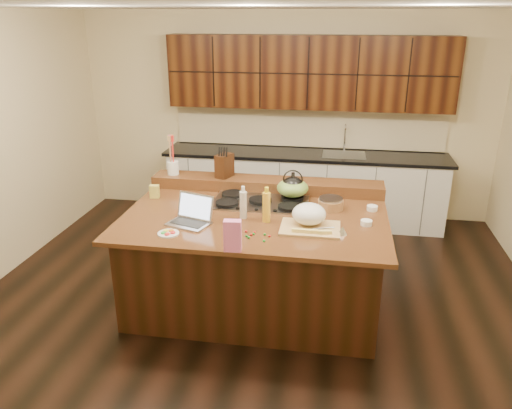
# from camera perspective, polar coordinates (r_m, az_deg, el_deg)

# --- Properties ---
(room) EXTENTS (5.52, 5.02, 2.72)m
(room) POSITION_cam_1_polar(r_m,az_deg,el_deg) (4.42, -0.11, 4.01)
(room) COLOR black
(room) RESTS_ON ground
(island) EXTENTS (2.40, 1.60, 0.92)m
(island) POSITION_cam_1_polar(r_m,az_deg,el_deg) (4.76, -0.10, -6.25)
(island) COLOR black
(island) RESTS_ON ground
(back_ledge) EXTENTS (2.40, 0.30, 0.12)m
(back_ledge) POSITION_cam_1_polar(r_m,az_deg,el_deg) (5.20, 1.18, 2.32)
(back_ledge) COLOR black
(back_ledge) RESTS_ON island
(cooktop) EXTENTS (0.92, 0.52, 0.05)m
(cooktop) POSITION_cam_1_polar(r_m,az_deg,el_deg) (4.84, 0.49, 0.33)
(cooktop) COLOR gray
(cooktop) RESTS_ON island
(back_counter) EXTENTS (3.70, 0.66, 2.40)m
(back_counter) POSITION_cam_1_polar(r_m,az_deg,el_deg) (6.62, 5.71, 6.35)
(back_counter) COLOR silver
(back_counter) RESTS_ON ground
(kettle) EXTENTS (0.27, 0.27, 0.20)m
(kettle) POSITION_cam_1_polar(r_m,az_deg,el_deg) (4.88, 4.21, 2.07)
(kettle) COLOR black
(kettle) RESTS_ON cooktop
(green_bowl) EXTENTS (0.40, 0.40, 0.17)m
(green_bowl) POSITION_cam_1_polar(r_m,az_deg,el_deg) (4.89, 4.21, 1.91)
(green_bowl) COLOR olive
(green_bowl) RESTS_ON cooktop
(laptop) EXTENTS (0.42, 0.37, 0.24)m
(laptop) POSITION_cam_1_polar(r_m,az_deg,el_deg) (4.41, -7.37, -1.27)
(laptop) COLOR #B7B7BC
(laptop) RESTS_ON island
(oil_bottle) EXTENTS (0.09, 0.09, 0.27)m
(oil_bottle) POSITION_cam_1_polar(r_m,az_deg,el_deg) (4.37, 1.20, -0.32)
(oil_bottle) COLOR gold
(oil_bottle) RESTS_ON island
(vinegar_bottle) EXTENTS (0.07, 0.07, 0.25)m
(vinegar_bottle) POSITION_cam_1_polar(r_m,az_deg,el_deg) (4.45, -1.46, -0.05)
(vinegar_bottle) COLOR silver
(vinegar_bottle) RESTS_ON island
(wooden_tray) EXTENTS (0.51, 0.40, 0.20)m
(wooden_tray) POSITION_cam_1_polar(r_m,az_deg,el_deg) (4.29, 6.11, -1.45)
(wooden_tray) COLOR tan
(wooden_tray) RESTS_ON island
(ramekin_a) EXTENTS (0.12, 0.12, 0.04)m
(ramekin_a) POSITION_cam_1_polar(r_m,az_deg,el_deg) (4.44, 12.50, -2.04)
(ramekin_a) COLOR white
(ramekin_a) RESTS_ON island
(ramekin_b) EXTENTS (0.13, 0.13, 0.04)m
(ramekin_b) POSITION_cam_1_polar(r_m,az_deg,el_deg) (4.78, 13.14, -0.40)
(ramekin_b) COLOR white
(ramekin_b) RESTS_ON island
(ramekin_c) EXTENTS (0.12, 0.12, 0.04)m
(ramekin_c) POSITION_cam_1_polar(r_m,az_deg,el_deg) (4.82, 8.35, 0.09)
(ramekin_c) COLOR white
(ramekin_c) RESTS_ON island
(strainer_bowl) EXTENTS (0.31, 0.31, 0.09)m
(strainer_bowl) POSITION_cam_1_polar(r_m,az_deg,el_deg) (4.74, 8.52, 0.02)
(strainer_bowl) COLOR #996B3F
(strainer_bowl) RESTS_ON island
(kitchen_timer) EXTENTS (0.10, 0.10, 0.07)m
(kitchen_timer) POSITION_cam_1_polar(r_m,az_deg,el_deg) (4.21, 9.86, -2.95)
(kitchen_timer) COLOR silver
(kitchen_timer) RESTS_ON island
(pink_bag) EXTENTS (0.14, 0.09, 0.25)m
(pink_bag) POSITION_cam_1_polar(r_m,az_deg,el_deg) (3.84, -2.70, -3.58)
(pink_bag) COLOR pink
(pink_bag) RESTS_ON island
(candy_plate) EXTENTS (0.24, 0.24, 0.01)m
(candy_plate) POSITION_cam_1_polar(r_m,az_deg,el_deg) (4.23, -9.98, -3.27)
(candy_plate) COLOR white
(candy_plate) RESTS_ON island
(package_box) EXTENTS (0.10, 0.08, 0.13)m
(package_box) POSITION_cam_1_polar(r_m,az_deg,el_deg) (5.08, -11.52, 1.48)
(package_box) COLOR gold
(package_box) RESTS_ON island
(utensil_crock) EXTENTS (0.12, 0.12, 0.14)m
(utensil_crock) POSITION_cam_1_polar(r_m,az_deg,el_deg) (5.39, -9.46, 4.16)
(utensil_crock) COLOR white
(utensil_crock) RESTS_ON back_ledge
(knife_block) EXTENTS (0.18, 0.23, 0.24)m
(knife_block) POSITION_cam_1_polar(r_m,az_deg,el_deg) (5.22, -3.63, 4.45)
(knife_block) COLOR black
(knife_block) RESTS_ON back_ledge
(gumdrop_0) EXTENTS (0.02, 0.02, 0.02)m
(gumdrop_0) POSITION_cam_1_polar(r_m,az_deg,el_deg) (4.20, -1.14, -3.08)
(gumdrop_0) COLOR red
(gumdrop_0) RESTS_ON island
(gumdrop_1) EXTENTS (0.02, 0.02, 0.02)m
(gumdrop_1) POSITION_cam_1_polar(r_m,az_deg,el_deg) (4.15, -0.29, -3.36)
(gumdrop_1) COLOR #198C26
(gumdrop_1) RESTS_ON island
(gumdrop_2) EXTENTS (0.02, 0.02, 0.02)m
(gumdrop_2) POSITION_cam_1_polar(r_m,az_deg,el_deg) (4.14, -0.56, -3.47)
(gumdrop_2) COLOR red
(gumdrop_2) RESTS_ON island
(gumdrop_3) EXTENTS (0.02, 0.02, 0.02)m
(gumdrop_3) POSITION_cam_1_polar(r_m,az_deg,el_deg) (4.14, 1.01, -3.43)
(gumdrop_3) COLOR #198C26
(gumdrop_3) RESTS_ON island
(gumdrop_4) EXTENTS (0.02, 0.02, 0.02)m
(gumdrop_4) POSITION_cam_1_polar(r_m,az_deg,el_deg) (4.13, -2.84, -3.55)
(gumdrop_4) COLOR red
(gumdrop_4) RESTS_ON island
(gumdrop_5) EXTENTS (0.02, 0.02, 0.02)m
(gumdrop_5) POSITION_cam_1_polar(r_m,az_deg,el_deg) (4.08, -0.84, -3.80)
(gumdrop_5) COLOR #198C26
(gumdrop_5) RESTS_ON island
(gumdrop_6) EXTENTS (0.02, 0.02, 0.02)m
(gumdrop_6) POSITION_cam_1_polar(r_m,az_deg,el_deg) (4.23, -2.30, -2.93)
(gumdrop_6) COLOR red
(gumdrop_6) RESTS_ON island
(gumdrop_7) EXTENTS (0.02, 0.02, 0.02)m
(gumdrop_7) POSITION_cam_1_polar(r_m,az_deg,el_deg) (4.03, 0.91, -4.17)
(gumdrop_7) COLOR #198C26
(gumdrop_7) RESTS_ON island
(gumdrop_8) EXTENTS (0.02, 0.02, 0.02)m
(gumdrop_8) POSITION_cam_1_polar(r_m,az_deg,el_deg) (4.18, -0.19, -3.17)
(gumdrop_8) COLOR red
(gumdrop_8) RESTS_ON island
(gumdrop_9) EXTENTS (0.02, 0.02, 0.02)m
(gumdrop_9) POSITION_cam_1_polar(r_m,az_deg,el_deg) (4.19, -2.55, -3.12)
(gumdrop_9) COLOR #198C26
(gumdrop_9) RESTS_ON island
(gumdrop_10) EXTENTS (0.02, 0.02, 0.02)m
(gumdrop_10) POSITION_cam_1_polar(r_m,az_deg,el_deg) (4.13, -2.43, -3.52)
(gumdrop_10) COLOR red
(gumdrop_10) RESTS_ON island
(gumdrop_11) EXTENTS (0.02, 0.02, 0.02)m
(gumdrop_11) POSITION_cam_1_polar(r_m,az_deg,el_deg) (4.11, -1.08, -3.60)
(gumdrop_11) COLOR #198C26
(gumdrop_11) RESTS_ON island
(gumdrop_12) EXTENTS (0.02, 0.02, 0.02)m
(gumdrop_12) POSITION_cam_1_polar(r_m,az_deg,el_deg) (4.11, 1.54, -3.63)
(gumdrop_12) COLOR red
(gumdrop_12) RESTS_ON island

